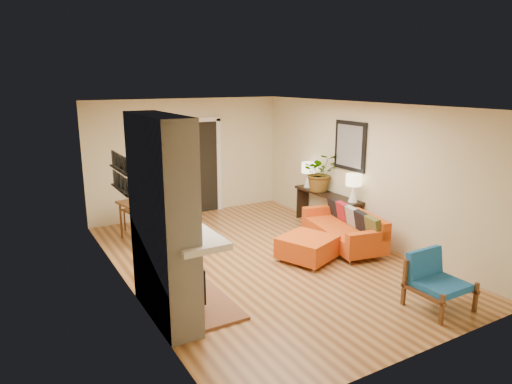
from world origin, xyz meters
The scene contains 10 objects.
room_shell centered at (0.60, 2.63, 1.24)m, with size 6.50×6.50×6.50m.
fireplace centered at (-2.00, -1.00, 1.24)m, with size 1.09×1.68×2.60m.
sofa centered at (1.72, -0.15, 0.32)m, with size 1.13×1.97×0.73m.
ottoman centered at (0.66, -0.40, 0.24)m, with size 1.06×1.06×0.42m.
blue_chair centered at (1.18, -2.55, 0.40)m, with size 0.72×0.71×0.75m.
dining_table centered at (-1.36, 1.98, 0.59)m, with size 0.94×1.71×0.90m.
console_table centered at (2.07, 0.85, 0.58)m, with size 0.34×1.85×0.72m.
lamp_near centered at (2.07, 0.09, 1.06)m, with size 0.30×0.30×0.54m.
lamp_far centered at (2.07, 1.52, 1.06)m, with size 0.30×0.30×0.54m.
houseplant centered at (2.06, 1.09, 1.13)m, with size 0.73×0.63×0.81m, color #1E5919.
Camera 1 is at (-3.75, -6.26, 2.99)m, focal length 32.00 mm.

